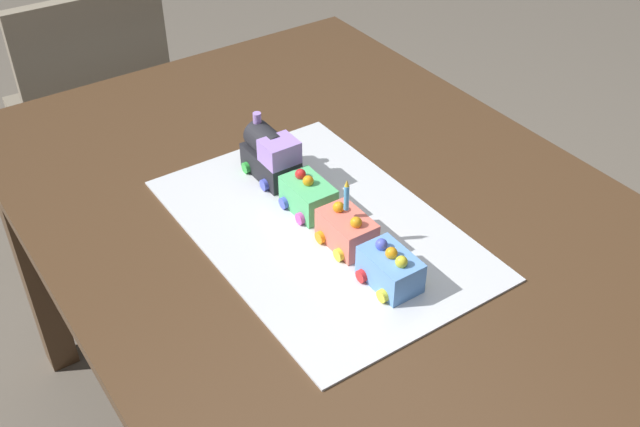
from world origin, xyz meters
name	(u,v)px	position (x,y,z in m)	size (l,w,h in m)	color
dining_table	(330,250)	(0.00, 0.00, 0.63)	(1.40, 1.00, 0.74)	#4C331E
chair	(94,113)	(-1.03, -0.11, 0.47)	(0.41, 0.41, 0.86)	gray
cake_board	(320,228)	(0.05, -0.05, 0.74)	(0.60, 0.40, 0.00)	silver
cake_locomotive	(271,155)	(-0.14, -0.04, 0.79)	(0.14, 0.08, 0.12)	#232328
cake_car_flatbed_mint_green	(308,196)	(-0.01, -0.04, 0.77)	(0.10, 0.08, 0.07)	#59CC7A
cake_car_hopper_coral	(347,230)	(0.11, -0.04, 0.77)	(0.10, 0.08, 0.07)	#F27260
cake_car_caboose_sky_blue	(390,269)	(0.23, -0.04, 0.77)	(0.10, 0.08, 0.07)	#669EEA
birthday_candle	(347,195)	(0.11, -0.04, 0.84)	(0.01, 0.01, 0.06)	#4CA5E5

